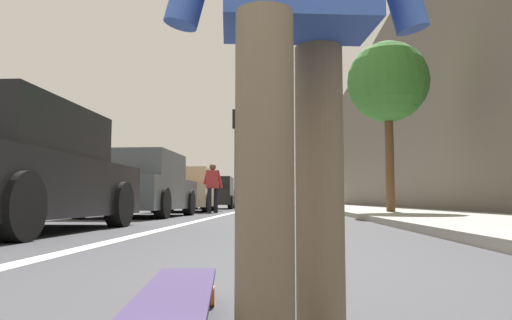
% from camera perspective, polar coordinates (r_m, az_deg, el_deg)
% --- Properties ---
extents(ground_plane, '(80.00, 80.00, 0.00)m').
position_cam_1_polar(ground_plane, '(10.44, 1.52, -6.84)').
color(ground_plane, '#38383D').
extents(lane_stripe_white, '(52.00, 0.16, 0.01)m').
position_cam_1_polar(lane_stripe_white, '(20.49, -1.21, -5.84)').
color(lane_stripe_white, silver).
rests_on(lane_stripe_white, ground).
extents(sidewalk_curb, '(52.00, 3.20, 0.10)m').
position_cam_1_polar(sidewalk_curb, '(18.70, 12.89, -5.68)').
color(sidewalk_curb, '#9E9B93').
rests_on(sidewalk_curb, ground).
extents(building_facade, '(40.00, 1.20, 9.02)m').
position_cam_1_polar(building_facade, '(23.48, 16.94, 5.55)').
color(building_facade, '#655D52').
rests_on(building_facade, ground).
extents(skateboard, '(0.86, 0.29, 0.11)m').
position_cam_1_polar(skateboard, '(1.48, -9.23, -15.43)').
color(skateboard, orange).
rests_on(skateboard, ground).
extents(parked_car_near, '(4.16, 1.92, 1.48)m').
position_cam_1_polar(parked_car_near, '(6.33, -26.78, -1.21)').
color(parked_car_near, black).
rests_on(parked_car_near, ground).
extents(parked_car_mid, '(4.06, 2.09, 1.48)m').
position_cam_1_polar(parked_car_mid, '(11.60, -13.53, -2.99)').
color(parked_car_mid, '#4C5156').
rests_on(parked_car_mid, ground).
extents(parked_car_far, '(4.32, 2.00, 1.48)m').
position_cam_1_polar(parked_car_far, '(17.03, -8.12, -3.63)').
color(parked_car_far, tan).
rests_on(parked_car_far, ground).
extents(parked_car_end, '(4.14, 1.92, 1.49)m').
position_cam_1_polar(parked_car_end, '(23.29, -4.75, -3.94)').
color(parked_car_end, black).
rests_on(parked_car_end, ground).
extents(traffic_light, '(0.33, 0.28, 4.20)m').
position_cam_1_polar(traffic_light, '(20.41, -2.37, 2.33)').
color(traffic_light, '#2D2D2D').
rests_on(traffic_light, ground).
extents(street_tree_mid, '(2.10, 2.10, 4.51)m').
position_cam_1_polar(street_tree_mid, '(13.24, 15.21, 8.72)').
color(street_tree_mid, brown).
rests_on(street_tree_mid, ground).
extents(pedestrian_distant, '(0.42, 0.66, 1.51)m').
position_cam_1_polar(pedestrian_distant, '(14.98, -5.10, -2.91)').
color(pedestrian_distant, black).
rests_on(pedestrian_distant, ground).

